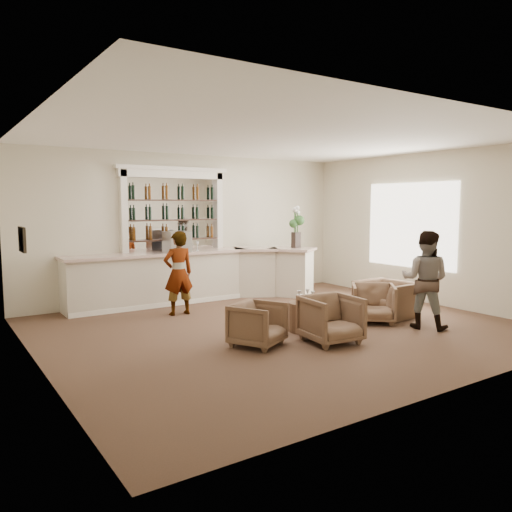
{
  "coord_description": "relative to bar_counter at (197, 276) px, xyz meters",
  "views": [
    {
      "loc": [
        -5.18,
        -6.94,
        2.18
      ],
      "look_at": [
        0.04,
        0.9,
        1.19
      ],
      "focal_mm": 35.0,
      "sensor_mm": 36.0,
      "label": 1
    }
  ],
  "objects": [
    {
      "name": "flower_vase",
      "position": [
        2.31,
        -0.64,
        1.12
      ],
      "size": [
        0.26,
        0.26,
        0.98
      ],
      "color": "black",
      "rests_on": "bar_counter"
    },
    {
      "name": "armchair_center",
      "position": [
        0.23,
        -4.18,
        -0.2
      ],
      "size": [
        0.88,
        0.9,
        0.75
      ],
      "primitive_type": "imported",
      "rotation": [
        0.0,
        0.0,
        -0.11
      ],
      "color": "brown",
      "rests_on": "ground"
    },
    {
      "name": "ground",
      "position": [
        0.16,
        -3.0,
        -0.57
      ],
      "size": [
        8.0,
        8.0,
        0.0
      ],
      "primitive_type": "plane",
      "color": "brown",
      "rests_on": "ground"
    },
    {
      "name": "wine_glass_tbl_c",
      "position": [
        0.4,
        -3.53,
        0.03
      ],
      "size": [
        0.07,
        0.07,
        0.21
      ],
      "primitive_type": null,
      "color": "white",
      "rests_on": "cocktail_table"
    },
    {
      "name": "room_shell",
      "position": [
        0.33,
        -2.29,
        1.77
      ],
      "size": [
        8.04,
        7.02,
        3.32
      ],
      "color": "beige",
      "rests_on": "ground"
    },
    {
      "name": "napkin_holder",
      "position": [
        0.34,
        -3.26,
        -0.01
      ],
      "size": [
        0.08,
        0.08,
        0.12
      ],
      "primitive_type": "cube",
      "color": "white",
      "rests_on": "cocktail_table"
    },
    {
      "name": "cocktail_table",
      "position": [
        0.36,
        -3.4,
        -0.32
      ],
      "size": [
        0.59,
        0.59,
        0.5
      ],
      "primitive_type": "cylinder",
      "color": "#4D3321",
      "rests_on": "ground"
    },
    {
      "name": "back_bar_alcove",
      "position": [
        -0.34,
        0.41,
        1.46
      ],
      "size": [
        2.64,
        0.25,
        3.0
      ],
      "color": "white",
      "rests_on": "ground"
    },
    {
      "name": "wine_glass_bar_left",
      "position": [
        0.03,
        -0.01,
        0.67
      ],
      "size": [
        0.07,
        0.07,
        0.21
      ],
      "primitive_type": null,
      "color": "white",
      "rests_on": "bar_counter"
    },
    {
      "name": "armchair_left",
      "position": [
        -0.83,
        -3.69,
        -0.24
      ],
      "size": [
        0.98,
        0.99,
        0.68
      ],
      "primitive_type": "imported",
      "rotation": [
        0.0,
        0.0,
        0.48
      ],
      "color": "brown",
      "rests_on": "ground"
    },
    {
      "name": "wine_glass_bar_right",
      "position": [
        -0.39,
        0.04,
        0.67
      ],
      "size": [
        0.07,
        0.07,
        0.21
      ],
      "primitive_type": null,
      "color": "white",
      "rests_on": "bar_counter"
    },
    {
      "name": "espresso_machine",
      "position": [
        -0.47,
        -0.01,
        0.79
      ],
      "size": [
        0.54,
        0.46,
        0.45
      ],
      "primitive_type": "cube",
      "rotation": [
        0.0,
        0.0,
        0.07
      ],
      "color": "#B3B3B8",
      "rests_on": "bar_counter"
    },
    {
      "name": "wine_glass_tbl_a",
      "position": [
        0.24,
        -3.37,
        0.03
      ],
      "size": [
        0.07,
        0.07,
        0.21
      ],
      "primitive_type": null,
      "color": "white",
      "rests_on": "cocktail_table"
    },
    {
      "name": "wine_glass_tbl_b",
      "position": [
        0.46,
        -3.32,
        0.03
      ],
      "size": [
        0.07,
        0.07,
        0.21
      ],
      "primitive_type": null,
      "color": "white",
      "rests_on": "cocktail_table"
    },
    {
      "name": "guest",
      "position": [
        2.24,
        -4.39,
        0.29
      ],
      "size": [
        0.97,
        1.05,
        1.72
      ],
      "primitive_type": "imported",
      "rotation": [
        0.0,
        0.0,
        2.08
      ],
      "color": "gray",
      "rests_on": "ground"
    },
    {
      "name": "bar_counter",
      "position": [
        0.0,
        0.0,
        0.0
      ],
      "size": [
        5.72,
        1.8,
        1.14
      ],
      "color": "beige",
      "rests_on": "ground"
    },
    {
      "name": "armchair_far",
      "position": [
        2.41,
        -3.38,
        -0.24
      ],
      "size": [
        0.99,
        1.11,
        0.67
      ],
      "primitive_type": "imported",
      "rotation": [
        0.0,
        0.0,
        -1.49
      ],
      "color": "brown",
      "rests_on": "ground"
    },
    {
      "name": "armchair_right",
      "position": [
        1.81,
        -3.59,
        -0.22
      ],
      "size": [
        1.09,
        1.09,
        0.71
      ],
      "primitive_type": "imported",
      "rotation": [
        0.0,
        0.0,
        -0.73
      ],
      "color": "brown",
      "rests_on": "ground"
    },
    {
      "name": "sommelier",
      "position": [
        -0.91,
        -1.02,
        0.25
      ],
      "size": [
        0.62,
        0.42,
        1.65
      ],
      "primitive_type": "imported",
      "rotation": [
        0.0,
        0.0,
        3.1
      ],
      "color": "gray",
      "rests_on": "ground"
    }
  ]
}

